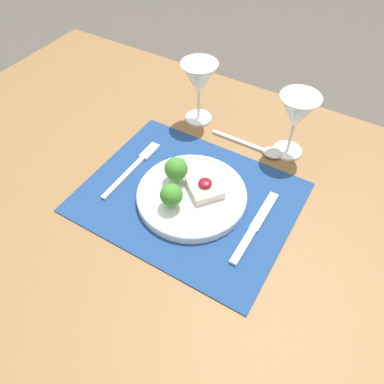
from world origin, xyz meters
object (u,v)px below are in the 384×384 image
Objects in this scene: spoon at (263,149)px; wine_glass_near at (297,114)px; dinner_plate at (190,192)px; wine_glass_far at (199,81)px; fork at (135,165)px; knife at (252,231)px.

wine_glass_near is (0.05, 0.03, 0.11)m from spoon.
dinner_plate is 0.31m from wine_glass_near.
wine_glass_far is (-0.21, 0.03, 0.11)m from spoon.
wine_glass_far is at bearing -179.84° from wine_glass_near.
spoon is 1.15× the size of wine_glass_far.
wine_glass_far is (0.04, 0.24, 0.11)m from fork.
dinner_plate is 0.24m from spoon.
wine_glass_near is 0.26m from wine_glass_far.
spoon is at bearing -8.43° from wine_glass_far.
dinner_plate reaches higher than fork.
knife is at bearing -43.42° from wine_glass_far.
knife is 0.30m from wine_glass_near.
knife is (0.33, -0.03, -0.00)m from fork.
spoon is 0.13m from wine_glass_near.
wine_glass_far is at bearing 175.48° from spoon.
wine_glass_far is at bearing 79.18° from fork.
wine_glass_near reaches higher than dinner_plate.
dinner_plate is 1.47× the size of wine_glass_far.
wine_glass_near is at bearing 37.02° from fork.
dinner_plate is at bearing -116.66° from wine_glass_near.
wine_glass_near is (0.30, 0.24, 0.11)m from fork.
fork is at bearing 174.51° from dinner_plate.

